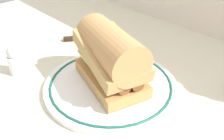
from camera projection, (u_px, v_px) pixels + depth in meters
name	position (u px, v px, depth m)	size (l,w,h in m)	color
ground_plane	(109.00, 86.00, 0.55)	(1.50, 1.50, 0.00)	beige
plate	(112.00, 84.00, 0.54)	(0.30, 0.30, 0.01)	white
sausage_sandwich	(112.00, 56.00, 0.50)	(0.20, 0.15, 0.13)	tan
salt_shaker	(15.00, 61.00, 0.57)	(0.04, 0.04, 0.07)	white
butter_knife	(83.00, 38.00, 0.75)	(0.09, 0.14, 0.01)	silver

